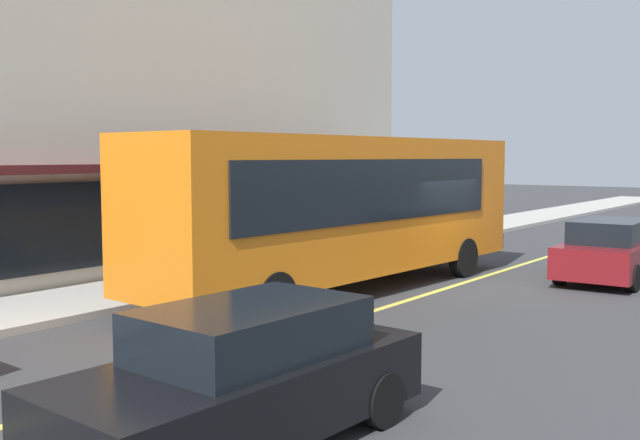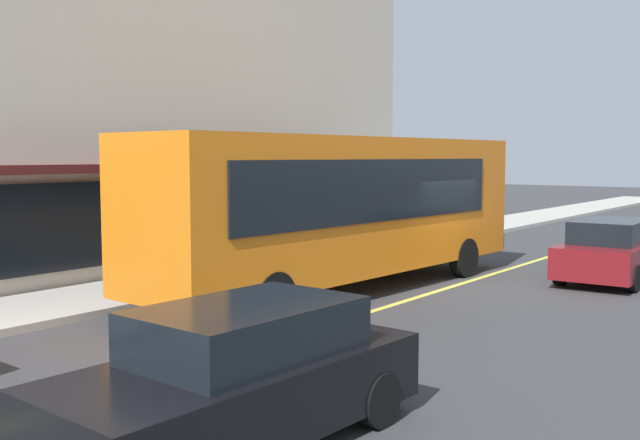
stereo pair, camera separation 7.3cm
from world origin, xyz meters
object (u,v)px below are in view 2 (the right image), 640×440
at_px(car_maroon, 611,251).
at_px(traffic_light, 356,175).
at_px(car_black, 240,378).
at_px(bus, 345,205).

bearing_deg(car_maroon, traffic_light, 96.38).
distance_m(traffic_light, car_black, 14.35).
distance_m(bus, traffic_light, 5.14).
bearing_deg(car_maroon, car_black, 179.34).
distance_m(traffic_light, car_maroon, 7.40).
relative_size(traffic_light, car_black, 0.73).
bearing_deg(traffic_light, bus, -148.48).
height_order(car_maroon, car_black, same).
bearing_deg(traffic_light, car_maroon, -83.62).
bearing_deg(car_black, traffic_light, 29.40).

